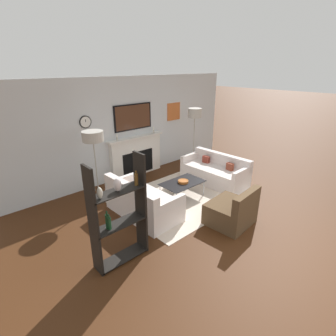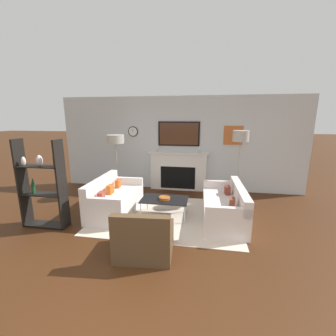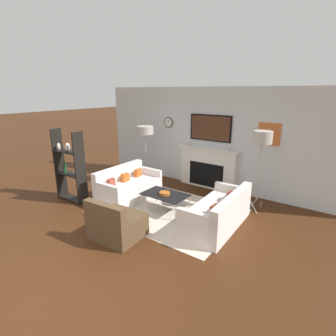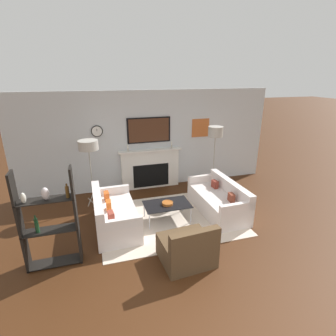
# 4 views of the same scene
# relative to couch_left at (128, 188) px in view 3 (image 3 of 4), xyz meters

# --- Properties ---
(ground_plane) EXTENTS (60.00, 60.00, 0.00)m
(ground_plane) POSITION_rel_couch_left_xyz_m (1.22, -2.99, -0.29)
(ground_plane) COLOR #3F210E
(fireplace_wall) EXTENTS (7.09, 0.28, 2.70)m
(fireplace_wall) POSITION_rel_couch_left_xyz_m (1.23, 1.95, 0.93)
(fireplace_wall) COLOR silver
(fireplace_wall) RESTS_ON ground_plane
(area_rug) EXTENTS (3.06, 2.30, 0.01)m
(area_rug) POSITION_rel_couch_left_xyz_m (1.22, 0.00, -0.28)
(area_rug) COLOR beige
(area_rug) RESTS_ON ground_plane
(couch_left) EXTENTS (0.87, 1.63, 0.79)m
(couch_left) POSITION_rel_couch_left_xyz_m (0.00, 0.00, 0.00)
(couch_left) COLOR silver
(couch_left) RESTS_ON ground_plane
(couch_right) EXTENTS (0.85, 1.76, 0.74)m
(couch_right) POSITION_rel_couch_left_xyz_m (2.44, 0.00, -0.01)
(couch_right) COLOR silver
(couch_right) RESTS_ON ground_plane
(armchair) EXTENTS (0.92, 0.83, 0.78)m
(armchair) POSITION_rel_couch_left_xyz_m (1.11, -1.45, -0.02)
(armchair) COLOR brown
(armchair) RESTS_ON ground_plane
(coffee_table) EXTENTS (1.00, 0.62, 0.40)m
(coffee_table) POSITION_rel_couch_left_xyz_m (1.16, -0.03, 0.09)
(coffee_table) COLOR black
(coffee_table) RESTS_ON ground_plane
(decorative_bowl) EXTENTS (0.25, 0.25, 0.06)m
(decorative_bowl) POSITION_rel_couch_left_xyz_m (1.17, -0.05, 0.14)
(decorative_bowl) COLOR #AF5A21
(decorative_bowl) RESTS_ON coffee_table
(floor_lamp_left) EXTENTS (0.45, 0.45, 1.67)m
(floor_lamp_left) POSITION_rel_couch_left_xyz_m (-0.38, 1.14, 1.24)
(floor_lamp_left) COLOR #9E998E
(floor_lamp_left) RESTS_ON ground_plane
(floor_lamp_right) EXTENTS (0.39, 0.39, 1.81)m
(floor_lamp_right) POSITION_rel_couch_left_xyz_m (2.83, 1.14, 1.36)
(floor_lamp_right) COLOR #9E998E
(floor_lamp_right) RESTS_ON ground_plane
(shelf_unit) EXTENTS (0.88, 0.28, 1.73)m
(shelf_unit) POSITION_rel_couch_left_xyz_m (-1.08, -0.86, 0.57)
(shelf_unit) COLOR black
(shelf_unit) RESTS_ON ground_plane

